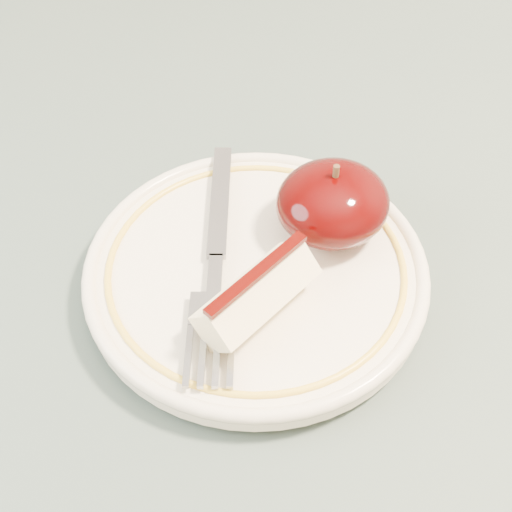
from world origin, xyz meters
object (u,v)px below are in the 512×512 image
plate (256,271)px  fork (216,259)px  apple_half (333,203)px  table (215,397)px

plate → fork: fork is taller
plate → apple_half: size_ratio=2.94×
apple_half → fork: 0.08m
table → plate: (0.04, 0.01, 0.10)m
table → apple_half: size_ratio=12.42×
apple_half → plate: bearing=-174.8°
table → fork: 0.12m
plate → fork: bearing=145.1°
table → apple_half: apple_half is taller
plate → fork: (-0.02, 0.01, 0.01)m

